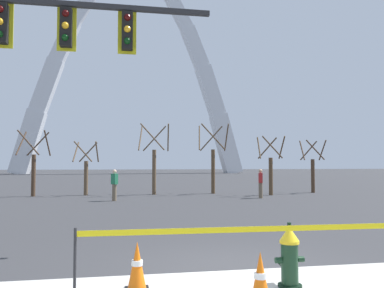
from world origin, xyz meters
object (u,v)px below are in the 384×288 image
(traffic_cone_mid_sidewalk, at_px, (260,280))
(monument_arch, at_px, (132,81))
(pedestrian_standing_center, at_px, (261,183))
(traffic_cone_curb_edge, at_px, (137,267))
(fire_hydrant, at_px, (289,257))
(pedestrian_walking_left, at_px, (114,185))

(traffic_cone_mid_sidewalk, relative_size, monument_arch, 0.02)
(pedestrian_standing_center, bearing_deg, traffic_cone_curb_edge, -116.45)
(fire_hydrant, height_order, traffic_cone_mid_sidewalk, fire_hydrant)
(traffic_cone_curb_edge, distance_m, pedestrian_walking_left, 14.56)
(traffic_cone_curb_edge, relative_size, monument_arch, 0.02)
(pedestrian_walking_left, bearing_deg, fire_hydrant, -79.07)
(pedestrian_standing_center, bearing_deg, pedestrian_walking_left, -178.77)
(monument_arch, relative_size, pedestrian_walking_left, 27.25)
(traffic_cone_mid_sidewalk, distance_m, traffic_cone_curb_edge, 1.86)
(fire_hydrant, height_order, monument_arch, monument_arch)
(traffic_cone_curb_edge, height_order, pedestrian_walking_left, pedestrian_walking_left)
(pedestrian_walking_left, bearing_deg, pedestrian_standing_center, 1.23)
(pedestrian_walking_left, bearing_deg, traffic_cone_curb_edge, -87.86)
(traffic_cone_mid_sidewalk, xyz_separation_m, monument_arch, (0.16, 71.09, 17.43))
(traffic_cone_curb_edge, height_order, monument_arch, monument_arch)
(traffic_cone_mid_sidewalk, bearing_deg, monument_arch, 89.87)
(traffic_cone_mid_sidewalk, height_order, pedestrian_standing_center, pedestrian_standing_center)
(fire_hydrant, height_order, pedestrian_walking_left, pedestrian_walking_left)
(monument_arch, bearing_deg, fire_hydrant, -89.54)
(traffic_cone_mid_sidewalk, bearing_deg, pedestrian_walking_left, 97.80)
(traffic_cone_curb_edge, xyz_separation_m, monument_arch, (1.75, 70.13, 17.43))
(fire_hydrant, distance_m, pedestrian_standing_center, 15.78)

